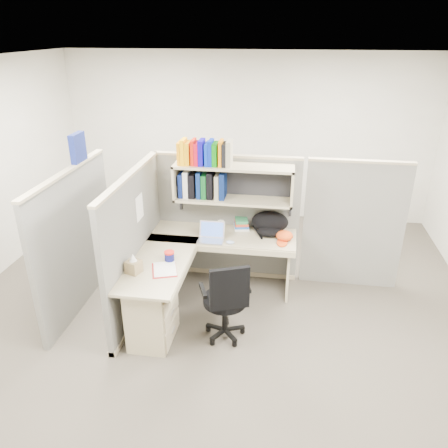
% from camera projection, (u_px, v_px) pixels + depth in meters
% --- Properties ---
extents(ground, '(6.00, 6.00, 0.00)m').
position_uv_depth(ground, '(216.00, 313.00, 5.04)').
color(ground, '#332F27').
rests_on(ground, ground).
extents(room_shell, '(6.00, 6.00, 6.00)m').
position_uv_depth(room_shell, '(214.00, 179.00, 4.37)').
color(room_shell, '#B8B4A6').
rests_on(room_shell, ground).
extents(cubicle, '(3.79, 1.84, 1.95)m').
position_uv_depth(cubicle, '(191.00, 223.00, 5.12)').
color(cubicle, '#5B5B57').
rests_on(cubicle, ground).
extents(desk, '(1.74, 1.75, 0.73)m').
position_uv_depth(desk, '(173.00, 291.00, 4.66)').
color(desk, tan).
rests_on(desk, ground).
extents(laptop, '(0.30, 0.30, 0.21)m').
position_uv_depth(laptop, '(211.00, 233.00, 5.05)').
color(laptop, '#BABABF').
rests_on(laptop, desk).
extents(backpack, '(0.47, 0.38, 0.26)m').
position_uv_depth(backpack, '(270.00, 224.00, 5.22)').
color(backpack, black).
rests_on(backpack, desk).
extents(orange_cap, '(0.24, 0.27, 0.11)m').
position_uv_depth(orange_cap, '(285.00, 236.00, 5.10)').
color(orange_cap, '#CF4312').
rests_on(orange_cap, desk).
extents(snack_canister, '(0.11, 0.11, 0.11)m').
position_uv_depth(snack_canister, '(169.00, 256.00, 4.65)').
color(snack_canister, '#0E1152').
rests_on(snack_canister, desk).
extents(tissue_box, '(0.17, 0.17, 0.21)m').
position_uv_depth(tissue_box, '(133.00, 263.00, 4.40)').
color(tissue_box, '#8C774F').
rests_on(tissue_box, desk).
extents(mouse, '(0.11, 0.08, 0.04)m').
position_uv_depth(mouse, '(230.00, 242.00, 5.03)').
color(mouse, '#98AFD8').
rests_on(mouse, desk).
extents(paper_cup, '(0.08, 0.08, 0.11)m').
position_uv_depth(paper_cup, '(221.00, 225.00, 5.38)').
color(paper_cup, white).
rests_on(paper_cup, desk).
extents(book_stack, '(0.22, 0.27, 0.12)m').
position_uv_depth(book_stack, '(241.00, 223.00, 5.42)').
color(book_stack, slate).
rests_on(book_stack, desk).
extents(loose_paper, '(0.31, 0.36, 0.00)m').
position_uv_depth(loose_paper, '(165.00, 269.00, 4.51)').
color(loose_paper, white).
rests_on(loose_paper, desk).
extents(task_chair, '(0.55, 0.51, 0.95)m').
position_uv_depth(task_chair, '(226.00, 312.00, 4.49)').
color(task_chair, black).
rests_on(task_chair, ground).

